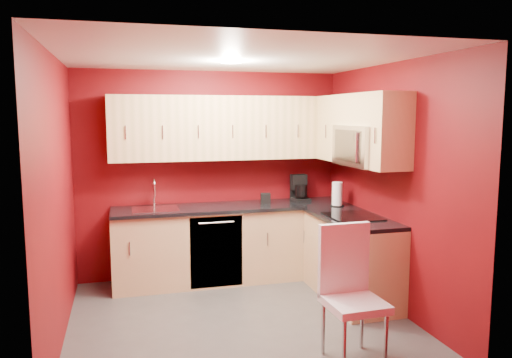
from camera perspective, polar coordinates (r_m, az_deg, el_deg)
name	(u,v)px	position (r m, az deg, el deg)	size (l,w,h in m)	color
floor	(239,320)	(5.04, -1.92, -15.78)	(3.20, 3.20, 0.00)	#454341
ceiling	(238,57)	(4.66, -2.06, 13.75)	(3.20, 3.20, 0.00)	white
wall_back	(211,175)	(6.15, -5.19, 0.51)	(3.20, 3.20, 0.00)	#67090D
wall_front	(291,228)	(3.28, 4.06, -5.57)	(3.20, 3.20, 0.00)	#67090D
wall_left	(57,201)	(4.60, -21.78, -2.31)	(3.00, 3.00, 0.00)	#67090D
wall_right	(391,187)	(5.29, 15.14, -0.84)	(3.00, 3.00, 0.00)	#67090D
base_cabinets_back	(232,244)	(6.05, -2.72, -7.44)	(2.80, 0.60, 0.87)	#D5B57A
base_cabinets_right	(351,259)	(5.54, 10.82, -8.99)	(0.60, 1.30, 0.87)	#D5B57A
countertop_back	(232,207)	(5.94, -2.71, -3.23)	(2.80, 0.63, 0.04)	black
countertop_right	(352,218)	(5.41, 10.86, -4.41)	(0.63, 1.27, 0.04)	black
upper_cabinets_back	(229,128)	(5.97, -3.06, 5.87)	(2.80, 0.35, 0.75)	#EBC485
upper_cabinets_right	(357,123)	(5.54, 11.48, 6.26)	(0.35, 1.55, 0.75)	#EBC485
microwave	(364,146)	(5.32, 12.29, 3.74)	(0.42, 0.76, 0.42)	silver
cooktop	(353,216)	(5.37, 10.98, -4.22)	(0.50, 0.55, 0.01)	black
sink	(155,206)	(5.82, -11.45, -3.04)	(0.52, 0.42, 0.35)	silver
dishwasher_front	(216,252)	(5.73, -4.55, -8.31)	(0.60, 0.02, 0.82)	black
downlight	(231,62)	(4.95, -2.87, 13.20)	(0.20, 0.20, 0.01)	white
coffee_maker	(301,188)	(6.26, 5.13, -1.01)	(0.19, 0.26, 0.32)	black
napkin_holder	(266,198)	(6.04, 1.10, -2.24)	(0.12, 0.12, 0.12)	black
paper_towel	(337,194)	(5.95, 9.26, -1.71)	(0.16, 0.16, 0.28)	white
dining_chair	(355,296)	(4.15, 11.21, -12.99)	(0.44, 0.46, 1.10)	white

